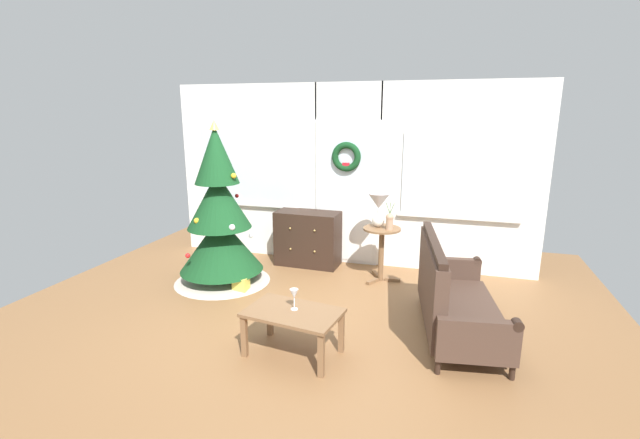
% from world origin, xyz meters
% --- Properties ---
extents(ground_plane, '(6.76, 6.76, 0.00)m').
position_xyz_m(ground_plane, '(0.00, 0.00, 0.00)').
color(ground_plane, brown).
extents(back_wall_with_door, '(5.20, 0.19, 2.55)m').
position_xyz_m(back_wall_with_door, '(0.00, 2.08, 1.28)').
color(back_wall_with_door, white).
rests_on(back_wall_with_door, ground).
extents(christmas_tree, '(1.23, 1.23, 2.06)m').
position_xyz_m(christmas_tree, '(-1.37, 0.85, 0.78)').
color(christmas_tree, '#4C331E').
rests_on(christmas_tree, ground).
extents(dresser_cabinet, '(0.92, 0.47, 0.78)m').
position_xyz_m(dresser_cabinet, '(-0.50, 1.79, 0.39)').
color(dresser_cabinet, black).
rests_on(dresser_cabinet, ground).
extents(settee_sofa, '(0.93, 1.73, 0.96)m').
position_xyz_m(settee_sofa, '(1.48, 0.28, 0.38)').
color(settee_sofa, black).
rests_on(settee_sofa, ground).
extents(side_table, '(0.50, 0.48, 0.71)m').
position_xyz_m(side_table, '(0.60, 1.48, 0.50)').
color(side_table, brown).
rests_on(side_table, ground).
extents(table_lamp, '(0.28, 0.28, 0.44)m').
position_xyz_m(table_lamp, '(0.54, 1.52, 0.99)').
color(table_lamp, silver).
rests_on(table_lamp, side_table).
extents(flower_vase, '(0.11, 0.10, 0.35)m').
position_xyz_m(flower_vase, '(0.70, 1.42, 0.83)').
color(flower_vase, tan).
rests_on(flower_vase, side_table).
extents(coffee_table, '(0.91, 0.64, 0.42)m').
position_xyz_m(coffee_table, '(0.13, -0.56, 0.36)').
color(coffee_table, brown).
rests_on(coffee_table, ground).
extents(wine_glass, '(0.08, 0.08, 0.20)m').
position_xyz_m(wine_glass, '(0.13, -0.52, 0.56)').
color(wine_glass, silver).
rests_on(wine_glass, coffee_table).
extents(gift_box, '(0.17, 0.16, 0.17)m').
position_xyz_m(gift_box, '(-0.99, 0.63, 0.09)').
color(gift_box, '#D8C64C').
rests_on(gift_box, ground).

